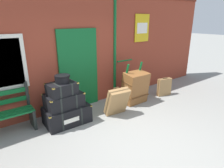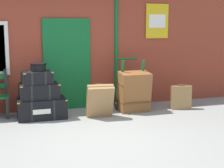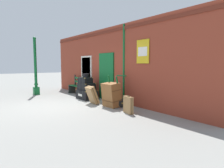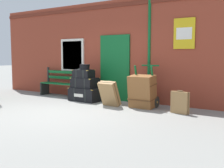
% 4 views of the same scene
% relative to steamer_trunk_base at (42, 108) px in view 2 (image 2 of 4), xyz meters
% --- Properties ---
extents(ground_plane, '(60.00, 60.00, 0.00)m').
position_rel_steamer_trunk_base_xyz_m(ground_plane, '(0.63, -1.80, -0.21)').
color(ground_plane, gray).
extents(brick_facade, '(10.40, 0.35, 3.20)m').
position_rel_steamer_trunk_base_xyz_m(brick_facade, '(0.62, 0.79, 1.39)').
color(brick_facade, brown).
rests_on(brick_facade, ground).
extents(steamer_trunk_base, '(1.02, 0.67, 0.43)m').
position_rel_steamer_trunk_base_xyz_m(steamer_trunk_base, '(0.00, 0.00, 0.00)').
color(steamer_trunk_base, black).
rests_on(steamer_trunk_base, ground).
extents(steamer_trunk_middle, '(0.82, 0.57, 0.33)m').
position_rel_steamer_trunk_base_xyz_m(steamer_trunk_middle, '(-0.04, 0.00, 0.37)').
color(steamer_trunk_middle, black).
rests_on(steamer_trunk_middle, steamer_trunk_base).
extents(steamer_trunk_top, '(0.64, 0.49, 0.27)m').
position_rel_steamer_trunk_base_xyz_m(steamer_trunk_top, '(-0.08, -0.02, 0.66)').
color(steamer_trunk_top, black).
rests_on(steamer_trunk_top, steamer_trunk_middle).
extents(round_hatbox, '(0.33, 0.33, 0.17)m').
position_rel_steamer_trunk_base_xyz_m(round_hatbox, '(-0.04, -0.00, 0.89)').
color(round_hatbox, black).
rests_on(round_hatbox, steamer_trunk_top).
extents(porters_trolley, '(0.71, 0.66, 1.18)m').
position_rel_steamer_trunk_base_xyz_m(porters_trolley, '(2.07, 0.08, 0.06)').
color(porters_trolley, black).
rests_on(porters_trolley, ground).
extents(large_brown_trunk, '(0.70, 0.53, 0.92)m').
position_rel_steamer_trunk_base_xyz_m(large_brown_trunk, '(2.07, -0.10, 0.25)').
color(large_brown_trunk, brown).
rests_on(large_brown_trunk, ground).
extents(suitcase_slate, '(0.59, 0.48, 0.73)m').
position_rel_steamer_trunk_base_xyz_m(suitcase_slate, '(1.17, -0.40, 0.15)').
color(suitcase_slate, olive).
rests_on(suitcase_slate, ground).
extents(suitcase_beige, '(0.49, 0.23, 0.59)m').
position_rel_steamer_trunk_base_xyz_m(suitcase_beige, '(3.20, -0.25, 0.07)').
color(suitcase_beige, olive).
rests_on(suitcase_beige, ground).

